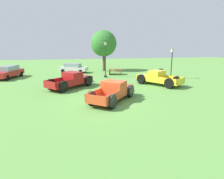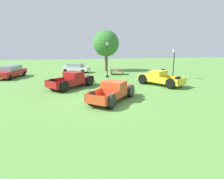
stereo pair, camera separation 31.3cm
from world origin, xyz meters
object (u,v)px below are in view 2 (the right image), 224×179
sedan_distant_a (11,71)px  lamp_post_near (174,63)px  oak_tree_east (106,44)px  pickup_truck_behind_right (157,78)px  trash_can (163,72)px  sedan_distant_b (76,68)px  lamp_post_far (107,59)px  pickup_truck_behind_left (74,80)px  picnic_table (117,71)px  pickup_truck_foreground (114,91)px

sedan_distant_a → lamp_post_near: (19.50, -4.26, 1.11)m
oak_tree_east → sedan_distant_a: bearing=-161.6°
pickup_truck_behind_right → trash_can: bearing=61.1°
sedan_distant_a → sedan_distant_b: 8.61m
sedan_distant_a → trash_can: (19.25, -1.91, -0.32)m
trash_can → oak_tree_east: size_ratio=0.16×
trash_can → lamp_post_far: bearing=177.6°
sedan_distant_a → lamp_post_near: lamp_post_near is taller
pickup_truck_behind_left → picnic_table: pickup_truck_behind_left is taller
pickup_truck_behind_left → trash_can: (11.35, 4.80, -0.25)m
pickup_truck_behind_right → picnic_table: pickup_truck_behind_right is taller
pickup_truck_foreground → lamp_post_near: lamp_post_near is taller
lamp_post_near → lamp_post_far: bearing=160.6°
pickup_truck_foreground → lamp_post_far: (0.92, 10.21, 1.61)m
lamp_post_near → oak_tree_east: size_ratio=0.59×
pickup_truck_behind_left → sedan_distant_b: bearing=89.8°
sedan_distant_b → trash_can: (11.31, -5.22, -0.22)m
picnic_table → trash_can: size_ratio=2.22×
oak_tree_east → trash_can: bearing=-42.4°
pickup_truck_behind_left → lamp_post_near: lamp_post_near is taller
lamp_post_near → trash_can: size_ratio=3.83×
pickup_truck_behind_right → picnic_table: size_ratio=2.35×
pickup_truck_foreground → sedan_distant_b: (-3.07, 15.13, -0.01)m
pickup_truck_behind_right → oak_tree_east: 12.32m
oak_tree_east → lamp_post_far: bearing=-96.3°
sedan_distant_b → lamp_post_near: (11.56, -7.58, 1.21)m
lamp_post_far → trash_can: (7.32, -0.31, -1.84)m
pickup_truck_behind_right → lamp_post_near: lamp_post_near is taller
pickup_truck_behind_left → sedan_distant_b: (0.04, 10.02, -0.03)m
picnic_table → oak_tree_east: 5.36m
oak_tree_east → pickup_truck_behind_right: bearing=-71.0°
sedan_distant_b → oak_tree_east: size_ratio=0.70×
sedan_distant_a → pickup_truck_foreground: bearing=-47.0°
trash_can → oak_tree_east: oak_tree_east is taller
lamp_post_near → picnic_table: lamp_post_near is taller
sedan_distant_a → oak_tree_east: oak_tree_east is taller
sedan_distant_a → trash_can: 19.35m
lamp_post_near → sedan_distant_b: bearing=146.7°
sedan_distant_b → lamp_post_near: size_ratio=1.18×
pickup_truck_foreground → trash_can: 12.89m
lamp_post_far → trash_can: 7.55m
pickup_truck_foreground → pickup_truck_behind_left: 5.98m
picnic_table → oak_tree_east: (-1.05, 3.76, 3.66)m
lamp_post_near → picnic_table: bearing=141.4°
pickup_truck_foreground → oak_tree_east: oak_tree_east is taller
pickup_truck_foreground → picnic_table: size_ratio=2.32×
trash_can → oak_tree_east: bearing=137.6°
oak_tree_east → picnic_table: bearing=-74.5°
pickup_truck_behind_left → pickup_truck_behind_right: 8.54m
sedan_distant_b → lamp_post_near: lamp_post_near is taller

